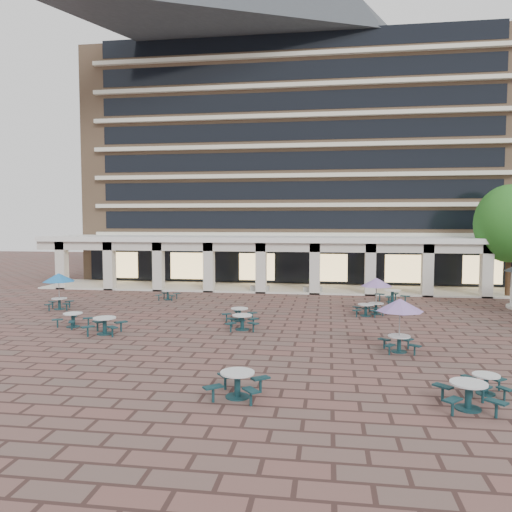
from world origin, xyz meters
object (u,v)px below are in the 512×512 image
(picnic_table_2, at_px, (468,393))
(planter_left, at_px, (260,285))
(planter_right, at_px, (313,286))
(picnic_table_1, at_px, (237,382))
(picnic_table_0, at_px, (73,319))

(picnic_table_2, relative_size, planter_left, 1.25)
(planter_right, bearing_deg, picnic_table_1, -93.97)
(planter_left, height_order, planter_right, planter_right)
(picnic_table_0, bearing_deg, picnic_table_1, -19.53)
(picnic_table_2, distance_m, planter_right, 24.51)
(planter_left, distance_m, planter_right, 4.24)
(planter_right, bearing_deg, planter_left, 180.00)
(picnic_table_0, bearing_deg, planter_right, 71.19)
(picnic_table_1, bearing_deg, picnic_table_0, 145.25)
(picnic_table_2, height_order, planter_right, planter_right)
(picnic_table_1, xyz_separation_m, picnic_table_2, (7.09, 0.00, -0.01))
(picnic_table_0, xyz_separation_m, picnic_table_1, (10.70, -9.28, 0.05))
(picnic_table_0, xyz_separation_m, picnic_table_2, (17.79, -9.28, 0.04))
(picnic_table_2, distance_m, planter_left, 25.78)
(picnic_table_1, xyz_separation_m, planter_left, (-2.58, 23.90, 0.03))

